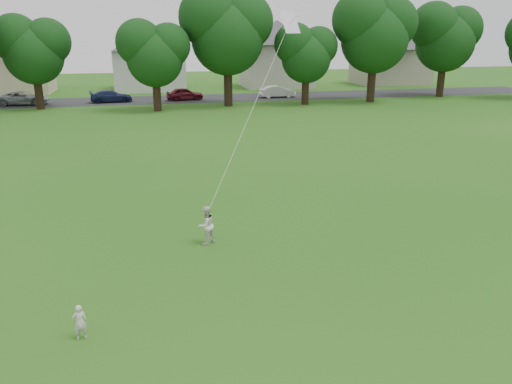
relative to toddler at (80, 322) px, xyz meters
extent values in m
plane|color=#225814|center=(2.93, 0.97, -0.44)|extent=(160.00, 160.00, 0.00)
cube|color=#2D2D30|center=(2.93, 42.97, -0.43)|extent=(90.00, 7.00, 0.01)
imported|color=silver|center=(0.00, 0.00, 0.00)|extent=(0.35, 0.27, 0.88)
imported|color=silver|center=(3.54, 4.79, 0.22)|extent=(0.81, 0.78, 1.32)
plane|color=white|center=(7.17, 7.66, 6.68)|extent=(0.97, 0.74, 0.77)
cylinder|color=white|center=(5.36, 6.23, 3.60)|extent=(0.01, 0.01, 7.71)
cylinder|color=black|center=(-7.35, 38.70, 1.18)|extent=(0.72, 0.72, 3.25)
cylinder|color=black|center=(3.12, 35.12, 1.10)|extent=(0.70, 0.70, 3.07)
cylinder|color=black|center=(9.86, 36.82, 1.65)|extent=(0.80, 0.80, 4.18)
cylinder|color=black|center=(17.37, 36.28, 1.05)|extent=(0.69, 0.69, 2.97)
cylinder|color=black|center=(24.44, 36.61, 1.62)|extent=(0.79, 0.79, 4.12)
cylinder|color=black|center=(33.75, 38.93, 1.47)|extent=(0.77, 0.77, 3.83)
imported|color=#979CA4|center=(-9.41, 41.97, 0.21)|extent=(4.74, 2.42, 1.28)
imported|color=#161F45|center=(-1.20, 41.97, 0.17)|extent=(4.23, 1.99, 1.19)
imported|color=#5A121D|center=(6.17, 41.97, 0.21)|extent=(3.91, 1.90, 1.28)
imported|color=silver|center=(16.10, 41.97, 0.20)|extent=(3.88, 1.43, 1.27)
cube|color=beige|center=(-13.07, 52.97, 2.13)|extent=(9.45, 6.70, 5.15)
pyramid|color=#454347|center=(-13.07, 52.97, 7.54)|extent=(13.63, 13.63, 2.83)
cube|color=silver|center=(2.93, 52.97, 1.91)|extent=(8.20, 7.67, 4.71)
pyramid|color=#454347|center=(2.93, 52.97, 6.86)|extent=(11.83, 11.83, 2.59)
cube|color=#B6AFA3|center=(18.93, 52.97, 2.20)|extent=(8.45, 7.24, 5.29)
pyramid|color=#454347|center=(18.93, 52.97, 7.76)|extent=(12.19, 12.19, 2.91)
cube|color=#A29986|center=(34.93, 52.97, 1.86)|extent=(9.31, 6.42, 4.61)
pyramid|color=#454347|center=(34.93, 52.97, 6.70)|extent=(13.43, 13.43, 2.53)
camera|label=1|loc=(1.73, -10.63, 6.35)|focal=35.00mm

